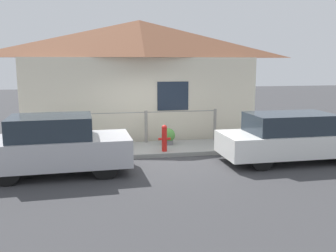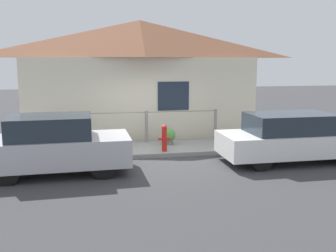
% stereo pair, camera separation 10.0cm
% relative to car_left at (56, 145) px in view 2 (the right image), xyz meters
% --- Properties ---
extents(ground_plane, '(60.00, 60.00, 0.00)m').
position_rel_car_left_xyz_m(ground_plane, '(2.64, 1.06, -0.74)').
color(ground_plane, '#38383A').
extents(sidewalk, '(24.00, 1.80, 0.13)m').
position_rel_car_left_xyz_m(sidewalk, '(2.64, 1.95, -0.68)').
color(sidewalk, gray).
rests_on(sidewalk, ground_plane).
extents(house, '(8.58, 2.23, 4.29)m').
position_rel_car_left_xyz_m(house, '(2.64, 4.23, 2.66)').
color(house, beige).
rests_on(house, ground_plane).
extents(fence, '(4.90, 0.10, 1.07)m').
position_rel_car_left_xyz_m(fence, '(2.64, 2.70, -0.02)').
color(fence, gray).
rests_on(fence, sidewalk).
extents(car_left, '(3.67, 1.77, 1.49)m').
position_rel_car_left_xyz_m(car_left, '(0.00, 0.00, 0.00)').
color(car_left, '#B7B7BC').
rests_on(car_left, ground_plane).
extents(car_right, '(4.27, 1.66, 1.38)m').
position_rel_car_left_xyz_m(car_right, '(6.49, 0.00, -0.05)').
color(car_right, white).
rests_on(car_right, ground_plane).
extents(fire_hydrant, '(0.37, 0.17, 0.81)m').
position_rel_car_left_xyz_m(fire_hydrant, '(3.01, 1.34, -0.19)').
color(fire_hydrant, red).
rests_on(fire_hydrant, sidewalk).
extents(potted_plant_near_hydrant, '(0.45, 0.45, 0.54)m').
position_rel_car_left_xyz_m(potted_plant_near_hydrant, '(3.30, 2.24, -0.33)').
color(potted_plant_near_hydrant, slate).
rests_on(potted_plant_near_hydrant, sidewalk).
extents(potted_plant_by_fence, '(0.43, 0.43, 0.59)m').
position_rel_car_left_xyz_m(potted_plant_by_fence, '(0.55, 2.30, -0.29)').
color(potted_plant_by_fence, slate).
rests_on(potted_plant_by_fence, sidewalk).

